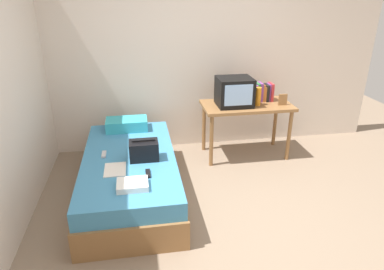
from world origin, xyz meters
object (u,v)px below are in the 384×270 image
at_px(book_row, 263,92).
at_px(pillow, 127,124).
at_px(magazine, 115,169).
at_px(water_bottle, 258,96).
at_px(bed, 131,176).
at_px(tv, 234,92).
at_px(desk, 247,111).
at_px(remote_silver, 104,154).
at_px(remote_dark, 148,174).
at_px(folded_towel, 133,185).
at_px(handbag, 144,150).
at_px(picture_frame, 283,100).

xyz_separation_m(book_row, pillow, (-1.81, -0.10, -0.30)).
bearing_deg(magazine, water_bottle, 28.58).
relative_size(book_row, magazine, 0.85).
height_order(bed, water_bottle, water_bottle).
bearing_deg(tv, desk, 5.21).
bearing_deg(bed, desk, 26.23).
bearing_deg(remote_silver, book_row, 21.33).
relative_size(bed, remote_dark, 12.82).
bearing_deg(folded_towel, handbag, 77.00).
distance_m(bed, tv, 1.68).
distance_m(magazine, remote_silver, 0.37).
bearing_deg(remote_silver, folded_towel, -67.03).
distance_m(bed, book_row, 2.08).
bearing_deg(pillow, magazine, -96.03).
bearing_deg(book_row, pillow, -176.91).
xyz_separation_m(water_bottle, picture_frame, (0.32, -0.05, -0.04)).
distance_m(picture_frame, pillow, 2.02).
distance_m(pillow, remote_silver, 0.75).
height_order(picture_frame, remote_silver, picture_frame).
height_order(remote_silver, folded_towel, folded_towel).
height_order(magazine, folded_towel, folded_towel).
relative_size(remote_dark, folded_towel, 0.56).
bearing_deg(tv, remote_dark, -135.06).
bearing_deg(tv, handbag, -145.10).
xyz_separation_m(tv, magazine, (-1.49, -1.02, -0.43)).
relative_size(picture_frame, remote_silver, 1.02).
xyz_separation_m(pillow, remote_silver, (-0.24, -0.70, -0.06)).
bearing_deg(book_row, handbag, -149.47).
bearing_deg(picture_frame, folded_towel, -146.54).
xyz_separation_m(water_bottle, pillow, (-1.68, 0.08, -0.30)).
xyz_separation_m(magazine, remote_silver, (-0.13, 0.35, 0.01)).
xyz_separation_m(bed, picture_frame, (1.97, 0.65, 0.57)).
bearing_deg(book_row, tv, -163.52).
distance_m(bed, desk, 1.76).
bearing_deg(folded_towel, magazine, 115.36).
xyz_separation_m(handbag, remote_dark, (0.02, -0.34, -0.09)).
bearing_deg(magazine, pillow, 83.97).
bearing_deg(desk, pillow, 179.47).
bearing_deg(magazine, remote_dark, -24.95).
relative_size(pillow, handbag, 1.71).
distance_m(tv, remote_silver, 1.80).
relative_size(desk, picture_frame, 7.90).
distance_m(magazine, folded_towel, 0.40).
bearing_deg(folded_towel, bed, 93.10).
bearing_deg(magazine, bed, 64.37).
bearing_deg(book_row, desk, -156.00).
relative_size(book_row, picture_frame, 1.68).
bearing_deg(magazine, book_row, 30.87).
bearing_deg(pillow, bed, -88.27).
distance_m(bed, pillow, 0.83).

